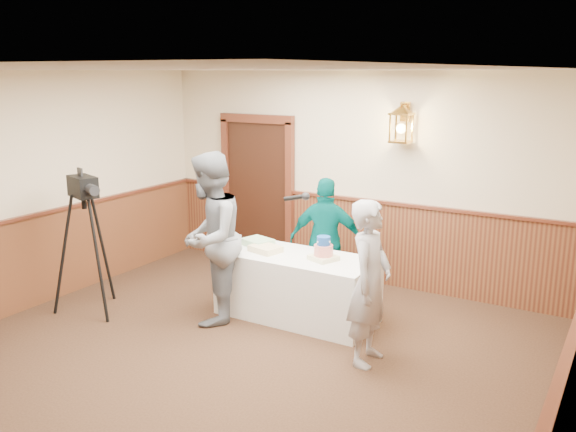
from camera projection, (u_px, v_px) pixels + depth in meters
name	position (u px, v px, depth m)	size (l,w,h in m)	color
ground	(197.00, 390.00, 5.47)	(7.00, 7.00, 0.00)	#311E13
room_shell	(218.00, 214.00, 5.53)	(6.02, 7.02, 2.81)	beige
display_table	(297.00, 286.00, 7.00)	(1.80, 0.80, 0.75)	white
tiered_cake	(323.00, 251.00, 6.72)	(0.34, 0.34, 0.27)	beige
sheet_cake_yellow	(265.00, 249.00, 7.05)	(0.34, 0.26, 0.07)	#EBCE8C
sheet_cake_green	(258.00, 242.00, 7.30)	(0.34, 0.27, 0.08)	#97D699
interviewer	(210.00, 239.00, 6.79)	(1.65, 1.12, 1.94)	slate
baker	(370.00, 283.00, 5.83)	(0.59, 0.39, 1.63)	#9E9CA3
assistant_p	(326.00, 241.00, 7.39)	(0.91, 0.38, 1.56)	#004F4D
tv_camera_rig	(88.00, 252.00, 7.09)	(0.64, 0.60, 1.63)	black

